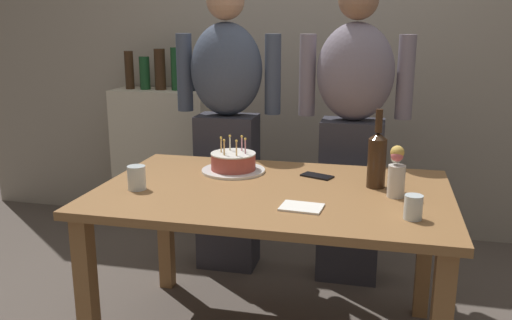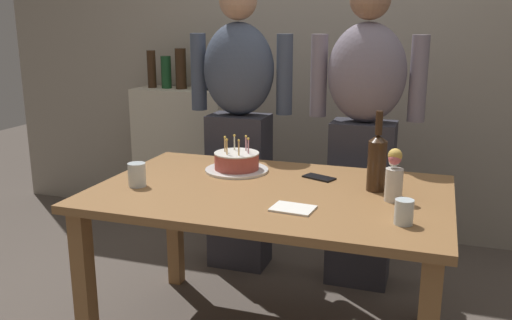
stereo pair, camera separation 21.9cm
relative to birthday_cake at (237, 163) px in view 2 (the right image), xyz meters
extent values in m
cube|color=#9E9384|center=(0.24, 1.32, 0.52)|extent=(5.20, 0.10, 2.60)
cube|color=olive|center=(0.24, -0.23, -0.06)|extent=(1.50, 0.96, 0.03)
cube|color=olive|center=(-0.44, -0.64, -0.43)|extent=(0.07, 0.07, 0.70)
cube|color=olive|center=(-0.44, 0.18, -0.43)|extent=(0.07, 0.07, 0.70)
cube|color=olive|center=(0.92, 0.18, -0.43)|extent=(0.07, 0.07, 0.70)
cylinder|color=white|center=(0.00, 0.00, -0.04)|extent=(0.30, 0.30, 0.01)
cylinder|color=#B24C42|center=(0.00, 0.00, 0.01)|extent=(0.21, 0.21, 0.07)
cylinder|color=silver|center=(0.00, 0.00, 0.05)|extent=(0.21, 0.21, 0.01)
cylinder|color=#EAB266|center=(0.03, -0.05, 0.08)|extent=(0.01, 0.01, 0.06)
sphere|color=#F9C64C|center=(0.03, -0.05, 0.12)|extent=(0.01, 0.01, 0.01)
cylinder|color=pink|center=(0.06, 0.00, 0.08)|extent=(0.01, 0.01, 0.06)
sphere|color=#F9C64C|center=(0.06, 0.00, 0.12)|extent=(0.01, 0.01, 0.01)
cylinder|color=pink|center=(0.03, 0.05, 0.08)|extent=(0.01, 0.01, 0.06)
sphere|color=#F9C64C|center=(0.03, 0.05, 0.12)|extent=(0.01, 0.01, 0.01)
cylinder|color=beige|center=(-0.03, 0.05, 0.08)|extent=(0.01, 0.01, 0.06)
sphere|color=#F9C64C|center=(-0.03, 0.05, 0.12)|extent=(0.01, 0.01, 0.01)
cylinder|color=#EAB266|center=(-0.06, 0.00, 0.08)|extent=(0.01, 0.01, 0.06)
sphere|color=#F9C64C|center=(-0.06, 0.00, 0.12)|extent=(0.01, 0.01, 0.01)
cylinder|color=#EAB266|center=(-0.03, -0.05, 0.08)|extent=(0.01, 0.01, 0.06)
sphere|color=#F9C64C|center=(-0.03, -0.05, 0.12)|extent=(0.01, 0.01, 0.01)
cylinder|color=silver|center=(0.81, -0.48, 0.00)|extent=(0.07, 0.07, 0.09)
cylinder|color=silver|center=(-0.32, -0.37, 0.01)|extent=(0.08, 0.08, 0.10)
cylinder|color=#382314|center=(0.67, -0.10, 0.06)|extent=(0.08, 0.08, 0.21)
cone|color=#382314|center=(0.67, -0.10, 0.19)|extent=(0.08, 0.08, 0.03)
cylinder|color=#382314|center=(0.67, -0.10, 0.25)|extent=(0.03, 0.03, 0.10)
cube|color=black|center=(0.40, 0.00, -0.04)|extent=(0.16, 0.12, 0.01)
cube|color=white|center=(0.40, -0.45, -0.04)|extent=(0.17, 0.13, 0.01)
cylinder|color=silver|center=(0.75, -0.22, 0.02)|extent=(0.07, 0.07, 0.13)
sphere|color=gold|center=(0.75, -0.21, 0.14)|extent=(0.06, 0.06, 0.06)
sphere|color=#DB6670|center=(0.75, -0.22, 0.13)|extent=(0.05, 0.05, 0.05)
sphere|color=#DB6670|center=(0.75, -0.21, 0.13)|extent=(0.05, 0.05, 0.05)
sphere|color=silver|center=(0.75, -0.21, 0.12)|extent=(0.04, 0.04, 0.04)
cube|color=#33333D|center=(-0.19, 0.53, -0.32)|extent=(0.34, 0.23, 0.92)
ellipsoid|color=#424C60|center=(-0.19, 0.53, 0.40)|extent=(0.41, 0.27, 0.52)
sphere|color=tan|center=(-0.19, 0.53, 0.77)|extent=(0.21, 0.21, 0.21)
cylinder|color=#424C60|center=(0.07, 0.56, 0.37)|extent=(0.09, 0.09, 0.44)
cylinder|color=#424C60|center=(-0.45, 0.56, 0.37)|extent=(0.09, 0.09, 0.44)
cube|color=#33333D|center=(0.53, 0.53, -0.32)|extent=(0.34, 0.23, 0.92)
ellipsoid|color=slate|center=(0.53, 0.53, 0.40)|extent=(0.41, 0.27, 0.52)
cylinder|color=slate|center=(0.79, 0.56, 0.37)|extent=(0.09, 0.09, 0.44)
cylinder|color=slate|center=(0.27, 0.56, 0.37)|extent=(0.09, 0.09, 0.44)
cube|color=beige|center=(-0.83, 1.10, -0.29)|extent=(0.68, 0.30, 0.98)
cylinder|color=#382314|center=(-1.06, 1.10, 0.33)|extent=(0.06, 0.06, 0.26)
cylinder|color=#194723|center=(-0.94, 1.10, 0.31)|extent=(0.07, 0.07, 0.23)
cylinder|color=#382314|center=(-0.83, 1.10, 0.34)|extent=(0.08, 0.08, 0.28)
cylinder|color=#194723|center=(-0.71, 1.10, 0.34)|extent=(0.07, 0.07, 0.29)
cylinder|color=black|center=(-0.60, 1.10, 0.31)|extent=(0.08, 0.08, 0.22)
camera|label=1|loc=(0.69, -2.43, 0.65)|focal=38.22mm
camera|label=2|loc=(0.90, -2.36, 0.65)|focal=38.22mm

